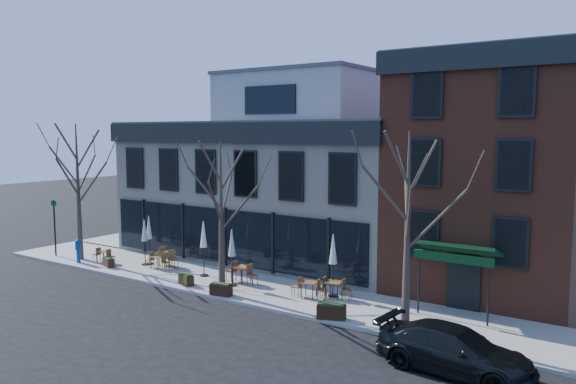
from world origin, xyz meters
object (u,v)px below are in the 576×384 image
Objects in this scene: cafe_set_0 at (104,255)px; umbrella_0 at (144,233)px; parked_sedan at (455,350)px; call_box at (78,250)px.

cafe_set_0 is 0.60× the size of umbrella_0.
umbrella_0 reaches higher than parked_sedan.
parked_sedan is 3.56× the size of call_box.
call_box reaches higher than parked_sedan.
parked_sedan is 3.22× the size of cafe_set_0.
parked_sedan is 19.24m from umbrella_0.
parked_sedan is 1.94× the size of umbrella_0.
call_box is at bearing 89.34° from parked_sedan.
parked_sedan is 21.44m from cafe_set_0.
call_box is (-22.34, 2.24, 0.17)m from parked_sedan.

